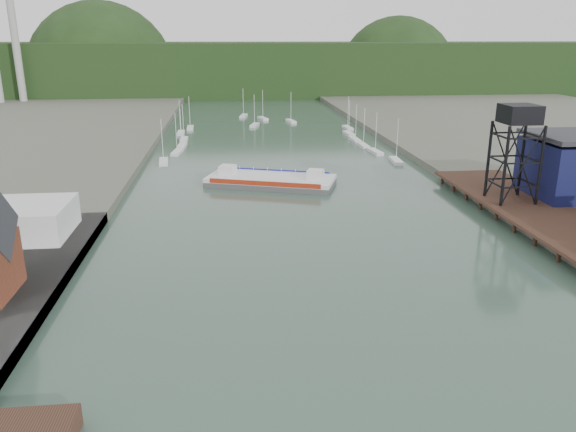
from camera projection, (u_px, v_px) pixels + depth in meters
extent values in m
cube|color=black|center=(564.00, 225.00, 83.15)|extent=(14.00, 70.00, 0.50)
cylinder|color=black|center=(524.00, 234.00, 82.87)|extent=(0.60, 0.60, 2.20)
cube|color=silver|center=(4.00, 220.00, 79.06)|extent=(18.00, 12.00, 4.50)
cylinder|color=black|center=(505.00, 167.00, 90.07)|extent=(0.50, 0.50, 13.00)
cylinder|color=black|center=(540.00, 166.00, 90.68)|extent=(0.50, 0.50, 13.00)
cylinder|color=black|center=(488.00, 159.00, 95.75)|extent=(0.50, 0.50, 13.00)
cylinder|color=black|center=(522.00, 158.00, 96.36)|extent=(0.50, 0.50, 13.00)
cube|color=black|center=(520.00, 114.00, 90.79)|extent=(5.50, 5.50, 3.00)
cube|color=silver|center=(164.00, 162.00, 132.85)|extent=(2.67, 7.65, 0.90)
cube|color=silver|center=(177.00, 152.00, 143.89)|extent=(2.81, 7.67, 0.90)
cube|color=silver|center=(182.00, 146.00, 152.35)|extent=(2.35, 7.59, 0.90)
cube|color=silver|center=(184.00, 140.00, 161.74)|extent=(2.01, 7.50, 0.90)
cube|color=silver|center=(181.00, 133.00, 173.15)|extent=(2.00, 7.50, 0.90)
cube|color=silver|center=(190.00, 128.00, 182.70)|extent=(2.16, 7.54, 0.90)
cube|color=silver|center=(396.00, 161.00, 133.85)|extent=(2.53, 7.62, 0.90)
cube|color=silver|center=(375.00, 152.00, 144.51)|extent=(2.76, 7.67, 0.90)
cube|color=silver|center=(363.00, 146.00, 152.73)|extent=(2.22, 7.56, 0.90)
cube|color=silver|center=(355.00, 140.00, 161.23)|extent=(2.18, 7.54, 0.90)
cube|color=silver|center=(349.00, 134.00, 171.78)|extent=(2.46, 7.61, 0.90)
cube|color=silver|center=(348.00, 128.00, 183.00)|extent=(2.48, 7.61, 0.90)
cube|color=silver|center=(255.00, 125.00, 188.49)|extent=(3.78, 7.76, 0.90)
cube|color=silver|center=(291.00, 121.00, 197.41)|extent=(3.31, 7.74, 0.90)
cube|color=silver|center=(263.00, 119.00, 204.04)|extent=(3.76, 7.76, 0.90)
cube|color=silver|center=(244.00, 116.00, 210.93)|extent=(3.40, 7.74, 0.90)
cylinder|color=#9FA09B|center=(14.00, 34.00, 240.50)|extent=(3.20, 3.20, 60.00)
cube|color=black|center=(247.00, 68.00, 317.91)|extent=(500.00, 120.00, 28.00)
sphere|color=black|center=(103.00, 76.00, 310.99)|extent=(80.00, 80.00, 80.00)
sphere|color=black|center=(396.00, 77.00, 338.36)|extent=(70.00, 70.00, 70.00)
cube|color=#49494C|center=(271.00, 183.00, 113.14)|extent=(27.14, 17.79, 1.01)
cube|color=silver|center=(271.00, 178.00, 112.87)|extent=(27.14, 17.79, 0.81)
cube|color=#9D2812|center=(264.00, 184.00, 108.07)|extent=(21.03, 7.41, 0.91)
cube|color=navy|center=(277.00, 172.00, 117.54)|extent=(21.03, 7.41, 0.91)
cube|color=silver|center=(228.00, 170.00, 114.44)|extent=(3.85, 3.85, 2.02)
cube|color=silver|center=(315.00, 175.00, 110.55)|extent=(3.85, 3.85, 2.02)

